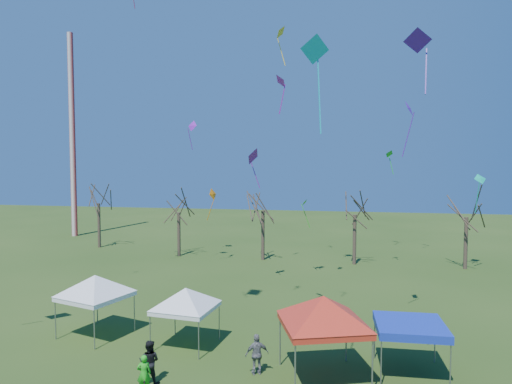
# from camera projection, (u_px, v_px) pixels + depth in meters

# --- Properties ---
(radio_mast) EXTENTS (0.70, 0.70, 25.00)m
(radio_mast) POSITION_uv_depth(u_px,v_px,m) (72.00, 136.00, 56.32)
(radio_mast) COLOR silver
(radio_mast) RESTS_ON ground
(tree_0) EXTENTS (3.83, 3.83, 8.44)m
(tree_0) POSITION_uv_depth(u_px,v_px,m) (98.00, 187.00, 48.87)
(tree_0) COLOR #3D2D21
(tree_0) RESTS_ON ground
(tree_1) EXTENTS (3.42, 3.42, 7.54)m
(tree_1) POSITION_uv_depth(u_px,v_px,m) (178.00, 197.00, 44.34)
(tree_1) COLOR #3D2D21
(tree_1) RESTS_ON ground
(tree_2) EXTENTS (3.71, 3.71, 8.18)m
(tree_2) POSITION_uv_depth(u_px,v_px,m) (263.00, 193.00, 42.46)
(tree_2) COLOR #3D2D21
(tree_2) RESTS_ON ground
(tree_3) EXTENTS (3.59, 3.59, 7.91)m
(tree_3) POSITION_uv_depth(u_px,v_px,m) (355.00, 197.00, 40.58)
(tree_3) COLOR #3D2D21
(tree_3) RESTS_ON ground
(tree_4) EXTENTS (3.58, 3.58, 7.89)m
(tree_4) POSITION_uv_depth(u_px,v_px,m) (467.00, 199.00, 38.79)
(tree_4) COLOR #3D2D21
(tree_4) RESTS_ON ground
(tent_white_west) EXTENTS (4.03, 4.03, 3.71)m
(tent_white_west) POSITION_uv_depth(u_px,v_px,m) (95.00, 279.00, 23.88)
(tent_white_west) COLOR gray
(tent_white_west) RESTS_ON ground
(tent_white_mid) EXTENTS (3.81, 3.81, 3.38)m
(tent_white_mid) POSITION_uv_depth(u_px,v_px,m) (186.00, 292.00, 22.48)
(tent_white_mid) COLOR gray
(tent_white_mid) RESTS_ON ground
(tent_red) EXTENTS (4.42, 4.42, 4.11)m
(tent_red) POSITION_uv_depth(u_px,v_px,m) (324.00, 302.00, 18.95)
(tent_red) COLOR gray
(tent_red) RESTS_ON ground
(tent_blue) EXTENTS (2.95, 2.95, 2.25)m
(tent_blue) POSITION_uv_depth(u_px,v_px,m) (410.00, 327.00, 19.51)
(tent_blue) COLOR gray
(tent_blue) RESTS_ON ground
(person_grey) EXTENTS (1.11, 0.80, 1.75)m
(person_grey) POSITION_uv_depth(u_px,v_px,m) (257.00, 354.00, 19.56)
(person_grey) COLOR slate
(person_grey) RESTS_ON ground
(person_green) EXTENTS (0.65, 0.56, 1.52)m
(person_green) POSITION_uv_depth(u_px,v_px,m) (144.00, 374.00, 18.00)
(person_green) COLOR green
(person_green) RESTS_ON ground
(person_dark) EXTENTS (0.91, 0.73, 1.79)m
(person_dark) POSITION_uv_depth(u_px,v_px,m) (149.00, 362.00, 18.76)
(person_dark) COLOR black
(person_dark) RESTS_ON ground
(kite_5) EXTENTS (1.21, 0.91, 3.55)m
(kite_5) POSITION_uv_depth(u_px,v_px,m) (315.00, 51.00, 16.31)
(kite_5) COLOR #0DADCA
(kite_5) RESTS_ON ground
(kite_13) EXTENTS (0.87, 1.20, 2.93)m
(kite_13) POSITION_uv_depth(u_px,v_px,m) (213.00, 195.00, 41.04)
(kite_13) COLOR orange
(kite_13) RESTS_ON ground
(kite_11) EXTENTS (1.12, 1.50, 2.93)m
(kite_11) POSITION_uv_depth(u_px,v_px,m) (253.00, 156.00, 32.48)
(kite_11) COLOR #76169F
(kite_11) RESTS_ON ground
(kite_19) EXTENTS (0.95, 0.92, 2.06)m
(kite_19) POSITION_uv_depth(u_px,v_px,m) (389.00, 154.00, 37.99)
(kite_19) COLOR green
(kite_19) RESTS_ON ground
(kite_24) EXTENTS (0.74, 1.05, 2.53)m
(kite_24) POSITION_uv_depth(u_px,v_px,m) (280.00, 33.00, 29.36)
(kite_24) COLOR yellow
(kite_24) RESTS_ON ground
(kite_27) EXTENTS (1.09, 0.84, 2.38)m
(kite_27) POSITION_uv_depth(u_px,v_px,m) (418.00, 41.00, 16.19)
(kite_27) COLOR #46169F
(kite_27) RESTS_ON ground
(kite_2) EXTENTS (1.20, 0.92, 2.77)m
(kite_2) POSITION_uv_depth(u_px,v_px,m) (192.00, 126.00, 42.64)
(kite_2) COLOR purple
(kite_2) RESTS_ON ground
(kite_17) EXTENTS (0.79, 1.09, 3.00)m
(kite_17) POSITION_uv_depth(u_px,v_px,m) (410.00, 109.00, 23.93)
(kite_17) COLOR #4B18A9
(kite_17) RESTS_ON ground
(kite_12) EXTENTS (1.28, 1.08, 3.35)m
(kite_12) POSITION_uv_depth(u_px,v_px,m) (480.00, 179.00, 37.99)
(kite_12) COLOR #0BAC86
(kite_12) RESTS_ON ground
(kite_18) EXTENTS (0.89, 0.98, 2.08)m
(kite_18) POSITION_uv_depth(u_px,v_px,m) (281.00, 82.00, 23.57)
(kite_18) COLOR purple
(kite_18) RESTS_ON ground
(kite_22) EXTENTS (0.76, 0.83, 2.39)m
(kite_22) POSITION_uv_depth(u_px,v_px,m) (305.00, 204.00, 36.09)
(kite_22) COLOR #26A118
(kite_22) RESTS_ON ground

